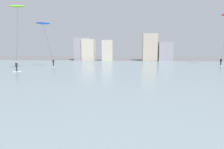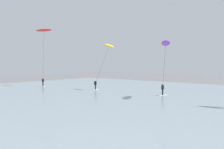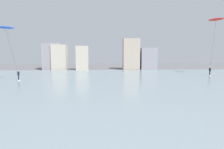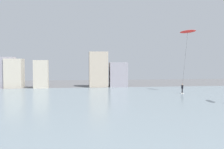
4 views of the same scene
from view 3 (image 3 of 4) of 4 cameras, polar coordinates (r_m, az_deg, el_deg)
name	(u,v)px [view 3 (image 3 of 4)]	position (r m, az deg, el deg)	size (l,w,h in m)	color
water_bay	(128,90)	(29.66, 4.01, -3.79)	(84.00, 52.00, 0.10)	gray
far_shore_buildings	(89,56)	(57.06, -5.61, 4.47)	(27.93, 5.30, 7.66)	gray
kitesurfer_red	(216,24)	(49.54, 24.31, 11.27)	(3.20, 3.83, 11.12)	silver
kitesurfer_blue	(6,33)	(40.59, -24.74, 9.41)	(3.69, 1.70, 8.88)	silver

